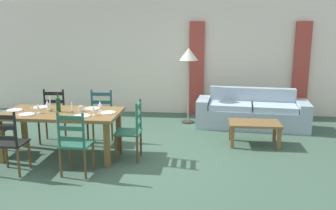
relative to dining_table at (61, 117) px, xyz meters
name	(u,v)px	position (x,y,z in m)	size (l,w,h in m)	color
ground_plane	(137,160)	(1.24, -0.03, -0.67)	(9.60, 9.60, 0.02)	#3B5845
wall_far	(162,57)	(1.24, 3.27, 0.69)	(9.60, 0.16, 2.70)	beige
curtain_panel_left	(197,69)	(2.09, 3.13, 0.44)	(0.35, 0.08, 2.20)	#A03F33
curtain_panel_right	(301,70)	(4.49, 3.13, 0.44)	(0.35, 0.08, 2.20)	#A03F33
dining_table	(61,117)	(0.00, 0.00, 0.00)	(1.90, 0.96, 0.75)	brown
dining_chair_near_left	(9,142)	(-0.48, -0.78, -0.19)	(0.43, 0.41, 0.96)	black
dining_chair_near_right	(75,143)	(0.48, -0.72, -0.19)	(0.43, 0.41, 0.96)	#255C46
dining_chair_far_left	(53,116)	(-0.48, 0.75, -0.19)	(0.44, 0.42, 0.96)	black
dining_chair_far_right	(100,117)	(0.42, 0.78, -0.19)	(0.43, 0.41, 0.96)	#225152
dining_chair_head_east	(132,130)	(1.15, -0.01, -0.19)	(0.41, 0.43, 0.96)	#255C46
dinner_plate_near_left	(27,114)	(-0.45, -0.25, 0.10)	(0.24, 0.24, 0.02)	white
fork_near_left	(18,115)	(-0.60, -0.25, 0.09)	(0.02, 0.17, 0.01)	silver
dinner_plate_near_right	(83,116)	(0.45, -0.25, 0.10)	(0.24, 0.24, 0.02)	white
fork_near_right	(73,116)	(0.30, -0.25, 0.09)	(0.02, 0.17, 0.01)	silver
dinner_plate_far_left	(41,107)	(-0.45, 0.25, 0.10)	(0.24, 0.24, 0.02)	white
fork_far_left	(32,107)	(-0.60, 0.25, 0.09)	(0.02, 0.17, 0.01)	silver
dinner_plate_far_right	(93,109)	(0.45, 0.25, 0.10)	(0.24, 0.24, 0.02)	white
fork_far_right	(84,109)	(0.30, 0.25, 0.09)	(0.02, 0.17, 0.01)	silver
dinner_plate_head_west	(15,110)	(-0.78, 0.00, 0.10)	(0.24, 0.24, 0.02)	white
fork_head_west	(6,110)	(-0.93, 0.00, 0.09)	(0.02, 0.17, 0.01)	silver
dinner_plate_head_east	(108,113)	(0.78, 0.00, 0.10)	(0.24, 0.24, 0.02)	white
fork_head_east	(99,113)	(0.63, 0.00, 0.09)	(0.02, 0.17, 0.01)	silver
wine_bottle	(58,105)	(-0.04, 0.01, 0.20)	(0.07, 0.07, 0.32)	#143819
wine_glass_near_left	(38,106)	(-0.32, -0.12, 0.20)	(0.06, 0.06, 0.16)	white
wine_glass_near_right	(93,108)	(0.59, -0.16, 0.20)	(0.06, 0.06, 0.16)	white
wine_glass_far_left	(47,103)	(-0.29, 0.16, 0.20)	(0.06, 0.06, 0.16)	white
wine_glass_far_right	(100,104)	(0.61, 0.15, 0.20)	(0.06, 0.06, 0.16)	white
coffee_cup_primary	(81,109)	(0.31, 0.08, 0.13)	(0.07, 0.07, 0.09)	beige
candle_tall	(50,107)	(-0.18, 0.02, 0.16)	(0.05, 0.05, 0.24)	#998C66
candle_short	(72,110)	(0.20, -0.04, 0.13)	(0.05, 0.05, 0.17)	#998C66
couch	(252,113)	(3.30, 2.13, -0.37)	(2.34, 1.00, 0.80)	#96ABB6
coffee_table	(254,126)	(3.20, 0.92, -0.31)	(0.90, 0.56, 0.42)	brown
standing_lamp	(189,59)	(1.94, 2.32, 0.75)	(0.40, 0.40, 1.64)	#332D28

